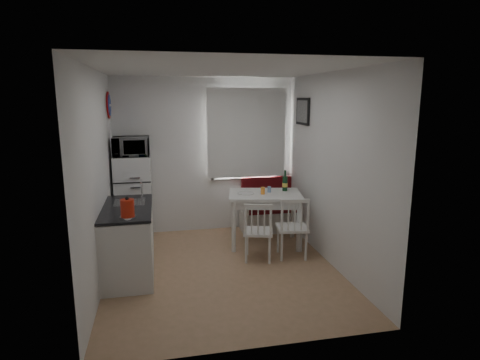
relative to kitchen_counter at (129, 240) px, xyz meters
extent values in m
cube|color=#A58058|center=(1.20, -0.16, -0.46)|extent=(3.00, 3.50, 0.02)
cube|color=white|center=(1.20, -0.16, 2.14)|extent=(3.00, 3.50, 0.02)
cube|color=white|center=(1.20, 1.59, 0.84)|extent=(3.00, 0.02, 2.60)
cube|color=white|center=(1.20, -1.91, 0.84)|extent=(3.00, 0.02, 2.60)
cube|color=white|center=(-0.30, -0.16, 0.84)|extent=(0.02, 3.50, 2.60)
cube|color=white|center=(2.70, -0.16, 0.84)|extent=(0.02, 3.50, 2.60)
cube|color=white|center=(1.90, 1.56, 1.17)|extent=(1.22, 0.06, 1.47)
cube|color=white|center=(1.90, 1.49, 1.22)|extent=(1.35, 0.02, 1.50)
cube|color=white|center=(0.00, -0.01, -0.03)|extent=(0.60, 1.30, 0.86)
cube|color=black|center=(0.00, -0.01, 0.43)|extent=(0.62, 1.32, 0.03)
cube|color=#99999E|center=(0.02, 0.24, 0.39)|extent=(0.40, 0.40, 0.10)
cylinder|color=silver|center=(0.18, 0.42, 0.57)|extent=(0.02, 0.02, 0.26)
cylinder|color=#19389A|center=(-0.27, 1.29, 1.69)|extent=(0.03, 0.40, 0.40)
cube|color=black|center=(2.67, 0.94, 1.59)|extent=(0.04, 0.52, 0.42)
cube|color=white|center=(2.41, 1.32, -0.28)|extent=(1.27, 0.49, 0.35)
cube|color=#5C0E12|center=(2.41, 1.32, -0.05)|extent=(1.21, 0.45, 0.12)
cube|color=#5C0E12|center=(2.41, 1.51, 0.23)|extent=(1.21, 0.10, 0.45)
cube|color=white|center=(2.01, 0.68, 0.34)|extent=(1.22, 0.97, 0.04)
cube|color=white|center=(2.01, 0.68, 0.26)|extent=(1.10, 0.84, 0.13)
cylinder|color=white|center=(2.01, 0.68, -0.07)|extent=(0.07, 0.07, 0.78)
cube|color=white|center=(1.76, 0.11, -0.04)|extent=(0.49, 0.48, 0.04)
cube|color=white|center=(1.76, -0.06, 0.18)|extent=(0.38, 0.14, 0.42)
cube|color=white|center=(2.26, 0.11, -0.02)|extent=(0.48, 0.46, 0.04)
cube|color=white|center=(2.26, -0.07, 0.22)|extent=(0.40, 0.10, 0.44)
cube|color=white|center=(0.02, 1.24, 0.24)|extent=(0.55, 0.55, 1.38)
imported|color=white|center=(0.02, 1.19, 1.08)|extent=(0.54, 0.37, 0.30)
cylinder|color=red|center=(0.05, -0.54, 0.57)|extent=(0.19, 0.19, 0.25)
cylinder|color=orange|center=(1.96, 0.63, 0.42)|extent=(0.07, 0.07, 0.11)
cylinder|color=#7696C8|center=(2.09, 0.73, 0.41)|extent=(0.06, 0.06, 0.09)
cylinder|color=white|center=(1.71, 0.70, 0.38)|extent=(0.25, 0.25, 0.02)
camera|label=1|loc=(0.41, -5.10, 1.80)|focal=30.00mm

